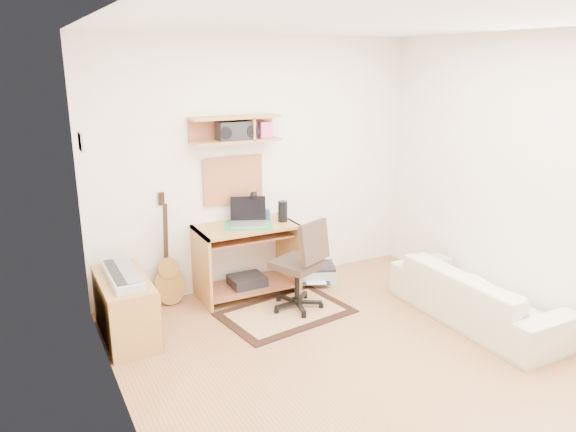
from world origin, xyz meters
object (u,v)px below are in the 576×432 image
task_chair (297,264)px  printer (314,273)px  desk (247,260)px  sofa (478,287)px  cabinet (125,308)px

task_chair → printer: (0.52, 0.55, -0.38)m
desk → task_chair: 0.63m
desk → printer: size_ratio=2.23×
desk → printer: desk is taller
desk → task_chair: bearing=-61.6°
task_chair → sofa: task_chair is taller
cabinet → sofa: bearing=-21.9°
cabinet → printer: (2.12, 0.35, -0.19)m
desk → cabinet: desk is taller
desk → task_chair: task_chair is taller
printer → sofa: sofa is taller
cabinet → sofa: size_ratio=0.52×
desk → sofa: (1.66, -1.54, -0.04)m
desk → cabinet: size_ratio=1.11×
task_chair → desk: bearing=95.0°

